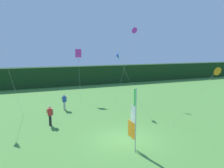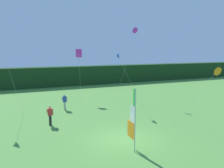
{
  "view_description": "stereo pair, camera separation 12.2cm",
  "coord_description": "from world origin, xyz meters",
  "px_view_note": "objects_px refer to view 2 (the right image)",
  "views": [
    {
      "loc": [
        -5.93,
        -12.47,
        6.15
      ],
      "look_at": [
        0.59,
        3.73,
        3.33
      ],
      "focal_mm": 33.4,
      "sensor_mm": 36.0,
      "label": 1
    },
    {
      "loc": [
        -5.82,
        -12.51,
        6.15
      ],
      "look_at": [
        0.59,
        3.73,
        3.33
      ],
      "focal_mm": 33.4,
      "sensor_mm": 36.0,
      "label": 2
    }
  ],
  "objects_px": {
    "kite_orange_delta_1": "(216,71)",
    "kite_magenta_diamond_3": "(79,55)",
    "kite_blue_delta_2": "(118,56)",
    "person_near_banner": "(50,115)",
    "banner_flag": "(133,121)",
    "kite_magenta_delta_4": "(136,31)",
    "person_mid_field": "(65,101)"
  },
  "relations": [
    {
      "from": "kite_orange_delta_1",
      "to": "kite_blue_delta_2",
      "type": "bearing_deg",
      "value": 120.51
    },
    {
      "from": "kite_blue_delta_2",
      "to": "kite_magenta_delta_4",
      "type": "distance_m",
      "value": 5.92
    },
    {
      "from": "banner_flag",
      "to": "kite_magenta_delta_4",
      "type": "bearing_deg",
      "value": 61.88
    },
    {
      "from": "person_mid_field",
      "to": "kite_orange_delta_1",
      "type": "xyz_separation_m",
      "value": [
        10.19,
        -9.58,
        3.68
      ]
    },
    {
      "from": "kite_orange_delta_1",
      "to": "kite_magenta_delta_4",
      "type": "height_order",
      "value": "kite_magenta_delta_4"
    },
    {
      "from": "banner_flag",
      "to": "kite_magenta_delta_4",
      "type": "relative_size",
      "value": 0.44
    },
    {
      "from": "kite_orange_delta_1",
      "to": "kite_magenta_diamond_3",
      "type": "xyz_separation_m",
      "value": [
        -7.62,
        13.79,
        1.04
      ]
    },
    {
      "from": "kite_magenta_diamond_3",
      "to": "kite_magenta_delta_4",
      "type": "bearing_deg",
      "value": -18.51
    },
    {
      "from": "person_mid_field",
      "to": "kite_magenta_delta_4",
      "type": "bearing_deg",
      "value": 12.14
    },
    {
      "from": "kite_orange_delta_1",
      "to": "kite_blue_delta_2",
      "type": "distance_m",
      "value": 9.51
    },
    {
      "from": "banner_flag",
      "to": "kite_magenta_diamond_3",
      "type": "xyz_separation_m",
      "value": [
        0.06,
        14.8,
        3.71
      ]
    },
    {
      "from": "person_near_banner",
      "to": "person_mid_field",
      "type": "height_order",
      "value": "person_mid_field"
    },
    {
      "from": "person_mid_field",
      "to": "kite_blue_delta_2",
      "type": "distance_m",
      "value": 7.29
    },
    {
      "from": "kite_orange_delta_1",
      "to": "kite_magenta_diamond_3",
      "type": "bearing_deg",
      "value": 118.91
    },
    {
      "from": "kite_orange_delta_1",
      "to": "person_mid_field",
      "type": "bearing_deg",
      "value": 136.76
    },
    {
      "from": "kite_magenta_delta_4",
      "to": "person_mid_field",
      "type": "bearing_deg",
      "value": -167.86
    },
    {
      "from": "person_mid_field",
      "to": "kite_blue_delta_2",
      "type": "xyz_separation_m",
      "value": [
        5.39,
        -1.43,
        4.69
      ]
    },
    {
      "from": "banner_flag",
      "to": "person_mid_field",
      "type": "xyz_separation_m",
      "value": [
        -2.51,
        10.58,
        -1.01
      ]
    },
    {
      "from": "banner_flag",
      "to": "kite_blue_delta_2",
      "type": "bearing_deg",
      "value": 72.54
    },
    {
      "from": "kite_orange_delta_1",
      "to": "kite_magenta_diamond_3",
      "type": "relative_size",
      "value": 0.78
    },
    {
      "from": "person_near_banner",
      "to": "kite_magenta_delta_4",
      "type": "height_order",
      "value": "kite_magenta_delta_4"
    },
    {
      "from": "banner_flag",
      "to": "kite_orange_delta_1",
      "type": "relative_size",
      "value": 0.8
    },
    {
      "from": "banner_flag",
      "to": "kite_magenta_diamond_3",
      "type": "relative_size",
      "value": 0.63
    },
    {
      "from": "kite_blue_delta_2",
      "to": "kite_magenta_diamond_3",
      "type": "bearing_deg",
      "value": 116.5
    },
    {
      "from": "person_near_banner",
      "to": "kite_magenta_delta_4",
      "type": "bearing_deg",
      "value": 29.19
    },
    {
      "from": "person_mid_field",
      "to": "kite_magenta_diamond_3",
      "type": "distance_m",
      "value": 6.83
    },
    {
      "from": "person_mid_field",
      "to": "kite_magenta_delta_4",
      "type": "relative_size",
      "value": 0.19
    },
    {
      "from": "person_near_banner",
      "to": "kite_magenta_delta_4",
      "type": "distance_m",
      "value": 14.8
    },
    {
      "from": "person_mid_field",
      "to": "kite_magenta_diamond_3",
      "type": "xyz_separation_m",
      "value": [
        2.57,
        4.21,
        4.72
      ]
    },
    {
      "from": "person_mid_field",
      "to": "kite_orange_delta_1",
      "type": "relative_size",
      "value": 0.34
    },
    {
      "from": "person_near_banner",
      "to": "kite_orange_delta_1",
      "type": "xyz_separation_m",
      "value": [
        12.03,
        -5.38,
        3.69
      ]
    },
    {
      "from": "person_near_banner",
      "to": "kite_magenta_diamond_3",
      "type": "height_order",
      "value": "kite_magenta_diamond_3"
    }
  ]
}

